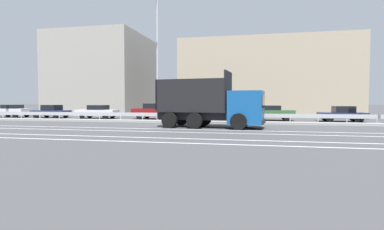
# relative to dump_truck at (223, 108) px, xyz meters

# --- Properties ---
(ground_plane) EXTENTS (320.00, 320.00, 0.00)m
(ground_plane) POSITION_rel_dump_truck_xyz_m (-4.54, 1.07, -1.31)
(ground_plane) COLOR #424244
(lane_strip_0) EXTENTS (65.52, 0.16, 0.01)m
(lane_strip_0) POSITION_rel_dump_truck_xyz_m (-0.91, -1.71, -1.31)
(lane_strip_0) COLOR silver
(lane_strip_0) RESTS_ON ground_plane
(lane_strip_1) EXTENTS (65.52, 0.16, 0.01)m
(lane_strip_1) POSITION_rel_dump_truck_xyz_m (-0.91, -3.43, -1.31)
(lane_strip_1) COLOR silver
(lane_strip_1) RESTS_ON ground_plane
(lane_strip_2) EXTENTS (65.52, 0.16, 0.01)m
(lane_strip_2) POSITION_rel_dump_truck_xyz_m (-0.91, -6.28, -1.31)
(lane_strip_2) COLOR silver
(lane_strip_2) RESTS_ON ground_plane
(lane_strip_3) EXTENTS (65.52, 0.16, 0.01)m
(lane_strip_3) POSITION_rel_dump_truck_xyz_m (-0.91, -7.79, -1.31)
(lane_strip_3) COLOR silver
(lane_strip_3) RESTS_ON ground_plane
(median_island) EXTENTS (36.04, 1.10, 0.18)m
(median_island) POSITION_rel_dump_truck_xyz_m (-4.54, 4.07, -1.22)
(median_island) COLOR gray
(median_island) RESTS_ON ground_plane
(median_guardrail) EXTENTS (65.52, 0.09, 0.78)m
(median_guardrail) POSITION_rel_dump_truck_xyz_m (-4.54, 4.97, -0.74)
(median_guardrail) COLOR #9EA0A5
(median_guardrail) RESTS_ON ground_plane
(dump_truck) EXTENTS (7.40, 3.26, 3.78)m
(dump_truck) POSITION_rel_dump_truck_xyz_m (0.00, 0.00, 0.00)
(dump_truck) COLOR #144C8C
(dump_truck) RESTS_ON ground_plane
(median_road_sign) EXTENTS (0.69, 0.16, 2.53)m
(median_road_sign) POSITION_rel_dump_truck_xyz_m (-3.41, 4.07, 0.00)
(median_road_sign) COLOR white
(median_road_sign) RESTS_ON ground_plane
(street_lamp_1) EXTENTS (0.71, 2.47, 10.82)m
(street_lamp_1) POSITION_rel_dump_truck_xyz_m (-5.93, 3.87, 4.63)
(street_lamp_1) COLOR #ADADB2
(street_lamp_1) RESTS_ON ground_plane
(parked_car_1) EXTENTS (3.99, 2.04, 1.40)m
(parked_car_1) POSITION_rel_dump_truck_xyz_m (-24.63, 8.47, -0.58)
(parked_car_1) COLOR silver
(parked_car_1) RESTS_ON ground_plane
(parked_car_2) EXTENTS (3.84, 1.90, 1.40)m
(parked_car_2) POSITION_rel_dump_truck_xyz_m (-19.44, 8.31, -0.61)
(parked_car_2) COLOR navy
(parked_car_2) RESTS_ON ground_plane
(parked_car_3) EXTENTS (4.29, 2.13, 1.40)m
(parked_car_3) POSITION_rel_dump_truck_xyz_m (-14.04, 8.45, -0.60)
(parked_car_3) COLOR silver
(parked_car_3) RESTS_ON ground_plane
(parked_car_4) EXTENTS (5.03, 2.23, 1.58)m
(parked_car_4) POSITION_rel_dump_truck_xyz_m (-7.55, 8.50, -0.52)
(parked_car_4) COLOR maroon
(parked_car_4) RESTS_ON ground_plane
(parked_car_5) EXTENTS (4.31, 2.17, 1.36)m
(parked_car_5) POSITION_rel_dump_truck_xyz_m (-2.01, 8.39, -0.60)
(parked_car_5) COLOR black
(parked_car_5) RESTS_ON ground_plane
(parked_car_6) EXTENTS (3.93, 2.11, 1.40)m
(parked_car_6) POSITION_rel_dump_truck_xyz_m (3.69, 8.74, -0.59)
(parked_car_6) COLOR #335B33
(parked_car_6) RESTS_ON ground_plane
(parked_car_7) EXTENTS (3.82, 2.05, 1.37)m
(parked_car_7) POSITION_rel_dump_truck_xyz_m (9.59, 8.22, -0.62)
(parked_car_7) COLOR navy
(parked_car_7) RESTS_ON ground_plane
(background_building_0) EXTENTS (12.94, 13.09, 11.77)m
(background_building_0) POSITION_rel_dump_truck_xyz_m (-21.00, 22.75, 4.58)
(background_building_0) COLOR gray
(background_building_0) RESTS_ON ground_plane
(background_building_1) EXTENTS (21.83, 8.85, 9.65)m
(background_building_1) POSITION_rel_dump_truck_xyz_m (3.44, 20.64, 3.52)
(background_building_1) COLOR tan
(background_building_1) RESTS_ON ground_plane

